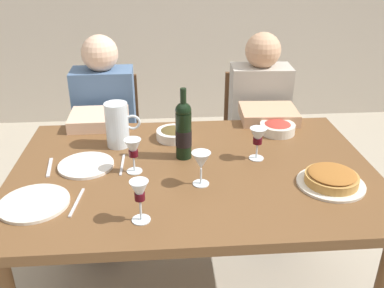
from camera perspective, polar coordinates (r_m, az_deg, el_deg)
dining_table at (r=1.79m, az=0.20°, el=-5.89°), size 1.50×1.00×0.76m
wine_bottle at (r=1.78m, az=-1.16°, el=1.90°), size 0.07×0.07×0.31m
water_pitcher at (r=1.93m, az=-10.08°, el=2.25°), size 0.16×0.10×0.21m
baked_tart at (r=1.70m, az=18.42°, el=-4.50°), size 0.26×0.26×0.06m
salad_bowl at (r=2.09m, az=11.53°, el=2.22°), size 0.17×0.17×0.06m
olive_bowl at (r=1.99m, az=-2.49°, el=1.43°), size 0.17×0.17×0.05m
wine_glass_left_diner at (r=1.39m, az=-7.15°, el=-6.63°), size 0.06×0.06×0.15m
wine_glass_right_diner at (r=1.80m, az=8.92°, el=0.86°), size 0.07×0.07×0.14m
wine_glass_centre at (r=1.59m, az=1.25°, el=-2.44°), size 0.07×0.07×0.14m
wine_glass_spare at (r=1.69m, az=-8.00°, el=-0.77°), size 0.07×0.07×0.15m
dinner_plate_left_setting at (r=1.61m, az=-20.67°, el=-7.54°), size 0.25×0.25×0.01m
dinner_plate_right_setting at (r=1.81m, az=-14.20°, el=-2.81°), size 0.23×0.23×0.01m
fork_left_setting at (r=1.65m, az=-24.35°, el=-7.61°), size 0.03×0.16×0.00m
knife_left_setting at (r=1.58m, az=-15.38°, el=-7.64°), size 0.03×0.18×0.00m
knife_right_setting at (r=1.79m, az=-9.45°, el=-2.78°), size 0.01×0.18×0.00m
spoon_right_setting at (r=1.84m, az=-18.78°, el=-3.01°), size 0.04×0.16×0.00m
chair_left at (r=2.68m, az=-11.02°, el=0.81°), size 0.41×0.41×0.87m
diner_left at (r=2.42m, az=-11.72°, el=1.02°), size 0.34×0.51×1.16m
chair_right at (r=2.72m, az=8.28°, el=1.44°), size 0.42×0.42×0.87m
diner_right at (r=2.46m, az=9.32°, el=1.70°), size 0.35×0.52×1.16m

